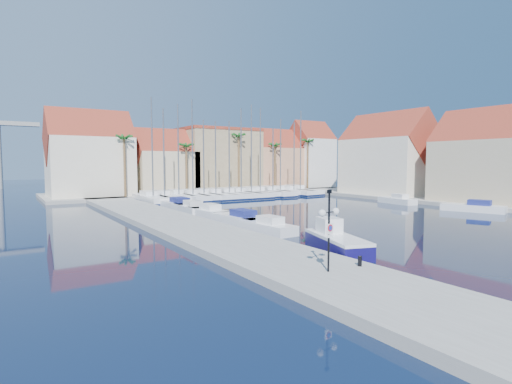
% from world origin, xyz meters
% --- Properties ---
extents(ground, '(260.00, 260.00, 0.00)m').
position_xyz_m(ground, '(0.00, 0.00, 0.00)').
color(ground, black).
rests_on(ground, ground).
extents(quay_west, '(6.00, 77.00, 0.50)m').
position_xyz_m(quay_west, '(-9.00, 13.50, 0.25)').
color(quay_west, gray).
rests_on(quay_west, ground).
extents(shore_north, '(54.00, 16.00, 0.50)m').
position_xyz_m(shore_north, '(10.00, 48.00, 0.25)').
color(shore_north, gray).
rests_on(shore_north, ground).
extents(shore_east, '(12.00, 60.00, 0.50)m').
position_xyz_m(shore_east, '(32.00, 15.00, 0.25)').
color(shore_east, gray).
rests_on(shore_east, ground).
extents(lamp_post, '(1.34, 0.47, 3.96)m').
position_xyz_m(lamp_post, '(-8.98, -5.63, 3.10)').
color(lamp_post, black).
rests_on(lamp_post, quay_west).
extents(bollard, '(0.21, 0.21, 0.51)m').
position_xyz_m(bollard, '(-6.94, -5.75, 0.76)').
color(bollard, black).
rests_on(bollard, quay_west).
extents(fishing_boat, '(3.70, 6.24, 2.07)m').
position_xyz_m(fishing_boat, '(-4.08, -1.10, 0.69)').
color(fishing_boat, '#130D51').
rests_on(fishing_boat, ground).
extents(motorboat_west_0, '(2.31, 6.12, 1.40)m').
position_xyz_m(motorboat_west_0, '(-3.82, 7.18, 0.51)').
color(motorboat_west_0, white).
rests_on(motorboat_west_0, ground).
extents(motorboat_west_1, '(2.56, 6.81, 1.40)m').
position_xyz_m(motorboat_west_1, '(-3.45, 12.10, 0.51)').
color(motorboat_west_1, white).
rests_on(motorboat_west_1, ground).
extents(motorboat_west_2, '(2.29, 6.45, 1.40)m').
position_xyz_m(motorboat_west_2, '(-3.68, 18.34, 0.51)').
color(motorboat_west_2, white).
rests_on(motorboat_west_2, ground).
extents(motorboat_west_3, '(2.55, 6.89, 1.40)m').
position_xyz_m(motorboat_west_3, '(-3.70, 22.65, 0.51)').
color(motorboat_west_3, white).
rests_on(motorboat_west_3, ground).
extents(motorboat_west_4, '(2.44, 7.50, 1.40)m').
position_xyz_m(motorboat_west_4, '(-3.47, 27.27, 0.51)').
color(motorboat_west_4, white).
rests_on(motorboat_west_4, ground).
extents(motorboat_east_0, '(4.14, 6.98, 1.40)m').
position_xyz_m(motorboat_east_0, '(24.03, 5.30, 0.51)').
color(motorboat_east_0, white).
rests_on(motorboat_east_0, ground).
extents(motorboat_east_1, '(2.51, 5.81, 1.40)m').
position_xyz_m(motorboat_east_1, '(23.99, 15.81, 0.51)').
color(motorboat_east_1, white).
rests_on(motorboat_east_1, ground).
extents(sailboat_0, '(3.24, 11.21, 14.74)m').
position_xyz_m(sailboat_0, '(-3.91, 35.94, 0.59)').
color(sailboat_0, white).
rests_on(sailboat_0, ground).
extents(sailboat_1, '(2.54, 8.91, 13.36)m').
position_xyz_m(sailboat_1, '(-2.06, 36.30, 0.62)').
color(sailboat_1, white).
rests_on(sailboat_1, ground).
extents(sailboat_2, '(2.48, 8.80, 14.24)m').
position_xyz_m(sailboat_2, '(0.35, 36.83, 0.64)').
color(sailboat_2, white).
rests_on(sailboat_2, ground).
extents(sailboat_3, '(3.24, 10.12, 14.93)m').
position_xyz_m(sailboat_3, '(2.13, 35.75, 0.62)').
color(sailboat_3, white).
rests_on(sailboat_3, ground).
extents(sailboat_4, '(3.43, 10.46, 12.07)m').
position_xyz_m(sailboat_4, '(4.13, 36.17, 0.57)').
color(sailboat_4, white).
rests_on(sailboat_4, ground).
extents(sailboat_5, '(3.06, 10.64, 11.95)m').
position_xyz_m(sailboat_5, '(6.09, 36.12, 0.57)').
color(sailboat_5, white).
rests_on(sailboat_5, ground).
extents(sailboat_6, '(2.87, 10.27, 12.09)m').
position_xyz_m(sailboat_6, '(8.36, 35.89, 0.58)').
color(sailboat_6, white).
rests_on(sailboat_6, ground).
extents(sailboat_7, '(3.05, 11.09, 14.25)m').
position_xyz_m(sailboat_7, '(10.69, 36.23, 0.59)').
color(sailboat_7, white).
rests_on(sailboat_7, ground).
extents(sailboat_8, '(3.01, 10.33, 14.94)m').
position_xyz_m(sailboat_8, '(12.39, 35.83, 0.61)').
color(sailboat_8, white).
rests_on(sailboat_8, ground).
extents(sailboat_9, '(3.06, 10.46, 14.64)m').
position_xyz_m(sailboat_9, '(14.55, 36.46, 0.61)').
color(sailboat_9, white).
rests_on(sailboat_9, ground).
extents(sailboat_10, '(3.14, 11.26, 11.39)m').
position_xyz_m(sailboat_10, '(16.88, 36.14, 0.56)').
color(sailboat_10, white).
rests_on(sailboat_10, ground).
extents(sailboat_11, '(2.50, 9.13, 13.05)m').
position_xyz_m(sailboat_11, '(18.62, 36.24, 0.61)').
color(sailboat_11, white).
rests_on(sailboat_11, ground).
extents(sailboat_12, '(3.44, 10.64, 12.54)m').
position_xyz_m(sailboat_12, '(21.03, 35.69, 0.58)').
color(sailboat_12, white).
rests_on(sailboat_12, ground).
extents(sailboat_13, '(3.09, 11.07, 14.71)m').
position_xyz_m(sailboat_13, '(22.97, 36.28, 0.60)').
color(sailboat_13, white).
rests_on(sailboat_13, ground).
extents(building_0, '(12.30, 9.00, 13.50)m').
position_xyz_m(building_0, '(-10.00, 47.00, 6.52)').
color(building_0, beige).
rests_on(building_0, shore_north).
extents(building_1, '(10.30, 8.00, 11.00)m').
position_xyz_m(building_1, '(2.00, 47.00, 5.30)').
color(building_1, '#CCBA8F').
rests_on(building_1, shore_north).
extents(building_2, '(14.20, 10.20, 11.50)m').
position_xyz_m(building_2, '(13.00, 48.00, 6.26)').
color(building_2, '#99835E').
rests_on(building_2, shore_north).
extents(building_3, '(10.30, 8.00, 12.00)m').
position_xyz_m(building_3, '(25.00, 47.00, 5.86)').
color(building_3, tan).
rests_on(building_3, shore_north).
extents(building_4, '(8.30, 8.00, 14.00)m').
position_xyz_m(building_4, '(34.00, 46.00, 6.97)').
color(building_4, white).
rests_on(building_4, shore_north).
extents(building_5, '(9.00, 12.30, 12.50)m').
position_xyz_m(building_5, '(32.00, 8.00, 5.96)').
color(building_5, '#CCBA8F').
rests_on(building_5, shore_east).
extents(building_6, '(9.00, 14.30, 13.50)m').
position_xyz_m(building_6, '(32.00, 24.00, 6.52)').
color(building_6, beige).
rests_on(building_6, shore_east).
extents(palm_0, '(2.60, 2.60, 10.15)m').
position_xyz_m(palm_0, '(-6.00, 42.00, 9.08)').
color(palm_0, brown).
rests_on(palm_0, shore_north).
extents(palm_1, '(2.60, 2.60, 9.15)m').
position_xyz_m(palm_1, '(4.00, 42.00, 8.14)').
color(palm_1, brown).
rests_on(palm_1, shore_north).
extents(palm_2, '(2.60, 2.60, 11.15)m').
position_xyz_m(palm_2, '(14.00, 42.00, 10.02)').
color(palm_2, brown).
rests_on(palm_2, shore_north).
extents(palm_3, '(2.60, 2.60, 9.65)m').
position_xyz_m(palm_3, '(22.00, 42.00, 8.61)').
color(palm_3, brown).
rests_on(palm_3, shore_north).
extents(palm_4, '(2.60, 2.60, 10.65)m').
position_xyz_m(palm_4, '(30.00, 42.00, 9.55)').
color(palm_4, brown).
rests_on(palm_4, shore_north).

